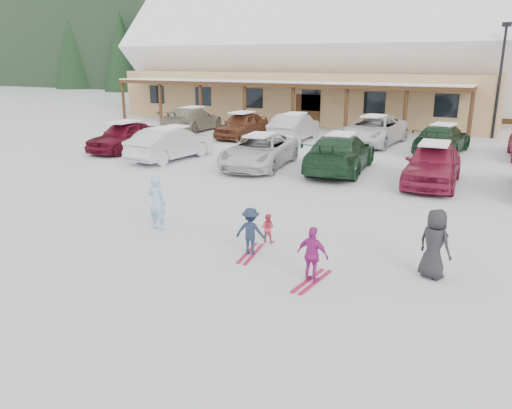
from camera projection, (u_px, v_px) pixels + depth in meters
The scene contains 22 objects.
ground at pixel (226, 253), 12.11m from camera, with size 160.00×160.00×0.00m, color silver.
day_lodge at pixel (309, 67), 38.82m from camera, with size 29.12×12.50×10.38m.
lamp_post at pixel (500, 75), 28.60m from camera, with size 0.50×0.25×6.52m.
conifer_0 at pixel (151, 47), 47.56m from camera, with size 4.40×4.40×10.20m.
conifer_2 at pixel (188, 39), 59.24m from camera, with size 5.28×5.28×12.24m.
adult_skier at pixel (157, 203), 13.55m from camera, with size 0.56×0.37×1.54m, color #91B5D1.
toddler_red at pixel (267, 228), 12.72m from camera, with size 0.37×0.29×0.76m, color #D03953.
child_navy at pixel (251, 231), 11.87m from camera, with size 0.75×0.43×1.16m, color #192439.
skis_child_navy at pixel (251, 253), 12.02m from camera, with size 0.20×1.40×0.03m, color #9E163B.
child_magenta at pixel (313, 255), 10.34m from camera, with size 0.71×0.30×1.22m, color #A42181.
skis_child_magenta at pixel (312, 281), 10.51m from camera, with size 0.20×1.40×0.03m, color #9E163B.
bystander_dark at pixel (435, 244), 10.53m from camera, with size 0.75×0.49×1.53m, color black.
parked_car_0 at pixel (125, 136), 25.30m from camera, with size 1.77×4.40×1.50m, color #5A0B1D.
parked_car_1 at pixel (171, 143), 23.17m from camera, with size 1.60×4.59×1.51m, color silver.
parked_car_2 at pixel (260, 151), 21.57m from camera, with size 2.34×5.07×1.41m, color silver.
parked_car_3 at pixel (340, 153), 20.67m from camera, with size 2.19×5.39×1.57m, color #1A3A23.
parked_car_4 at pixel (433, 164), 18.48m from camera, with size 1.85×4.60×1.57m, color maroon.
parked_car_7 at pixel (192, 119), 32.38m from camera, with size 2.17×5.33×1.55m, color gray.
parked_car_8 at pixel (242, 125), 29.65m from camera, with size 1.78×4.43×1.51m, color brown.
parked_car_9 at pixel (294, 127), 28.61m from camera, with size 1.64×4.70×1.55m, color #ACACB1.
parked_car_10 at pixel (373, 130), 27.25m from camera, with size 2.61×5.66×1.57m, color silver.
parked_car_11 at pixel (442, 139), 24.70m from camera, with size 2.01×4.96×1.44m, color #17331F.
Camera 1 is at (5.82, -9.71, 4.51)m, focal length 35.00 mm.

